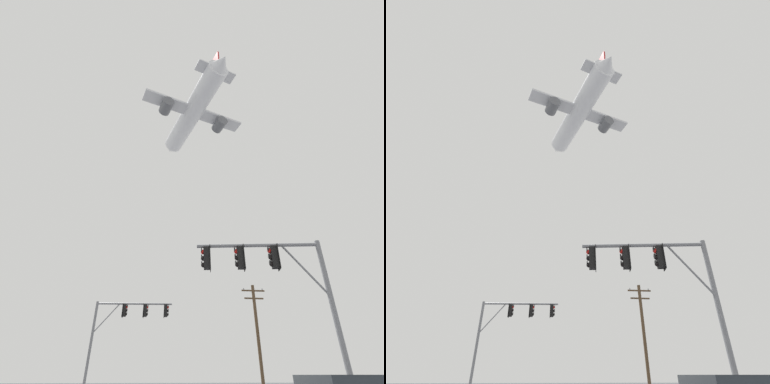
{
  "view_description": "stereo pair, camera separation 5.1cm",
  "coord_description": "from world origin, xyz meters",
  "views": [
    {
      "loc": [
        -0.56,
        -4.15,
        1.59
      ],
      "look_at": [
        1.78,
        18.04,
        15.82
      ],
      "focal_mm": 26.94,
      "sensor_mm": 36.0,
      "label": 1
    },
    {
      "loc": [
        -0.51,
        -4.16,
        1.59
      ],
      "look_at": [
        1.78,
        18.04,
        15.82
      ],
      "focal_mm": 26.94,
      "sensor_mm": 36.0,
      "label": 2
    }
  ],
  "objects": [
    {
      "name": "signal_pole_far",
      "position": [
        -3.31,
        21.05,
        5.16
      ],
      "size": [
        6.17,
        0.68,
        6.68
      ],
      "color": "slate",
      "rests_on": "ground"
    },
    {
      "name": "utility_pole",
      "position": [
        8.12,
        23.05,
        4.71
      ],
      "size": [
        2.2,
        0.28,
        8.83
      ],
      "color": "brown",
      "rests_on": "ground"
    },
    {
      "name": "signal_pole_near",
      "position": [
        3.89,
        6.82,
        4.87
      ],
      "size": [
        5.1,
        0.98,
        6.35
      ],
      "color": "slate",
      "rests_on": "ground"
    },
    {
      "name": "airplane",
      "position": [
        3.72,
        35.32,
        45.71
      ],
      "size": [
        20.02,
        25.92,
        7.19
      ],
      "color": "white"
    }
  ]
}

